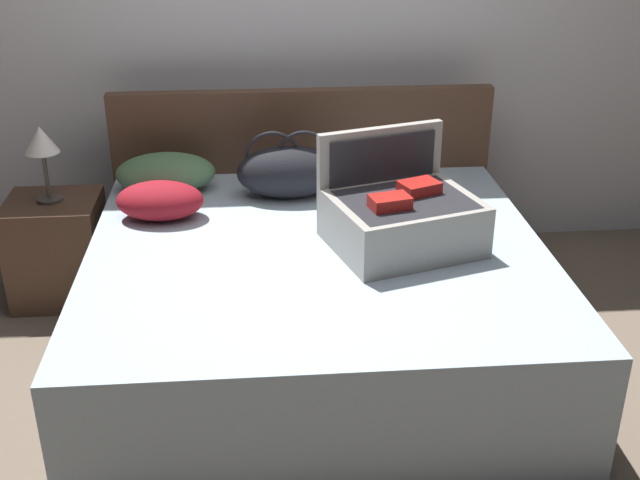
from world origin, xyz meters
TOP-DOWN VIEW (x-y plane):
  - ground_plane at (0.00, 0.00)m, footprint 12.00×12.00m
  - back_wall at (0.00, 1.65)m, footprint 8.00×0.10m
  - bed at (0.00, 0.40)m, footprint 1.90×1.81m
  - headboard at (0.00, 1.34)m, footprint 1.94×0.08m
  - hard_case_large at (0.35, 0.40)m, footprint 0.69×0.63m
  - duffel_bag at (-0.09, 0.97)m, footprint 0.49×0.27m
  - pillow_near_headboard at (-0.68, 0.76)m, footprint 0.41×0.28m
  - pillow_center_head at (-0.68, 1.09)m, footprint 0.48×0.30m
  - nightstand at (-1.23, 1.05)m, footprint 0.44×0.40m
  - table_lamp at (-1.23, 1.05)m, footprint 0.16×0.16m

SIDE VIEW (x-z plane):
  - ground_plane at x=0.00m, z-range 0.00..0.00m
  - nightstand at x=-1.23m, z-range 0.00..0.52m
  - bed at x=0.00m, z-range 0.00..0.54m
  - headboard at x=0.00m, z-range 0.00..0.96m
  - pillow_near_headboard at x=-0.68m, z-range 0.54..0.71m
  - pillow_center_head at x=-0.68m, z-range 0.54..0.73m
  - duffel_bag at x=-0.09m, z-range 0.50..0.83m
  - hard_case_large at x=0.35m, z-range 0.45..0.90m
  - table_lamp at x=-1.23m, z-range 0.62..0.99m
  - back_wall at x=0.00m, z-range 0.00..2.60m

